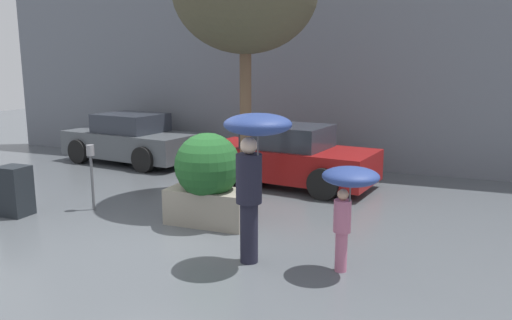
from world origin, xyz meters
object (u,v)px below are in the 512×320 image
at_px(person_adult, 254,153).
at_px(parked_car_near, 288,157).
at_px(person_child, 349,189).
at_px(parking_meter, 91,163).
at_px(planter_box, 208,178).
at_px(parked_car_far, 132,140).
at_px(newspaper_box, 15,191).

xyz_separation_m(person_adult, parked_car_near, (-0.98, 4.52, -0.92)).
relative_size(person_child, parking_meter, 1.15).
distance_m(planter_box, person_adult, 2.02).
distance_m(person_child, parked_car_near, 4.92).
xyz_separation_m(parked_car_near, parking_meter, (-2.76, -3.25, 0.26)).
xyz_separation_m(person_adult, person_child, (1.23, 0.16, -0.41)).
xyz_separation_m(parked_car_far, parking_meter, (2.05, -4.13, 0.26)).
bearing_deg(person_child, parked_car_far, 162.01).
bearing_deg(parked_car_far, person_adult, -124.62).
bearing_deg(parked_car_near, person_child, -144.90).
distance_m(parked_car_near, parked_car_far, 4.88).
distance_m(planter_box, parking_meter, 2.38).
height_order(person_child, parking_meter, person_child).
distance_m(planter_box, person_child, 2.85).
relative_size(person_adult, parking_meter, 1.68).
relative_size(parked_car_near, parking_meter, 3.30).
bearing_deg(parked_car_near, parked_car_far, 87.85).
distance_m(parking_meter, newspaper_box, 1.40).
distance_m(parked_car_near, newspaper_box, 5.57).
height_order(parked_car_far, newspaper_box, parked_car_far).
bearing_deg(parked_car_far, planter_box, -124.36).
relative_size(person_child, newspaper_box, 1.57).
height_order(planter_box, parking_meter, planter_box).
bearing_deg(newspaper_box, parked_car_far, 101.16).
distance_m(person_child, newspaper_box, 6.09).
bearing_deg(parked_car_near, person_adult, -159.49).
xyz_separation_m(person_child, parked_car_far, (-7.01, 5.24, -0.51)).
xyz_separation_m(planter_box, newspaper_box, (-3.46, -0.81, -0.36)).
bearing_deg(planter_box, parked_car_near, 83.32).
distance_m(person_adult, parked_car_far, 7.97).
distance_m(parked_car_near, parking_meter, 4.27).
relative_size(parked_car_near, parked_car_far, 1.02).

